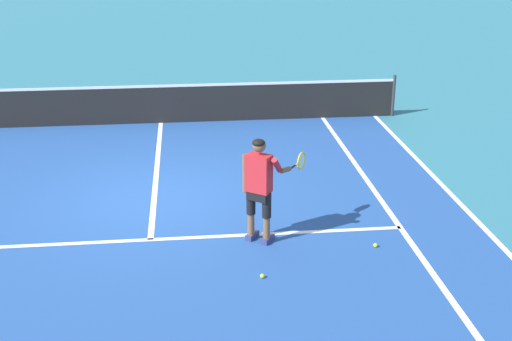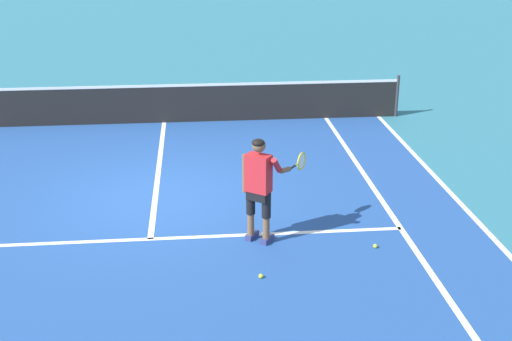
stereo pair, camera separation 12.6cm
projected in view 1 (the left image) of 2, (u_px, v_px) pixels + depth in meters
The scene contains 10 objects.
ground_plane at pixel (154, 198), 12.10m from camera, with size 80.00×80.00×0.00m, color teal.
court_inner_surface at pixel (153, 212), 11.53m from camera, with size 10.98×11.05×0.00m, color #234C93.
line_service at pixel (150, 240), 10.53m from camera, with size 8.23×0.10×0.01m, color white.
line_centre_service at pixel (157, 168), 13.50m from camera, with size 0.10×6.40×0.01m, color white.
line_singles_right at pixel (382, 201), 11.94m from camera, with size 0.10×10.65×0.01m, color white.
line_doubles_right at pixel (455, 198), 12.08m from camera, with size 0.10×10.65×0.01m, color white.
tennis_net at pixel (160, 104), 16.28m from camera, with size 11.96×0.08×1.07m.
tennis_player at pixel (260, 183), 10.16m from camera, with size 1.09×0.86×1.71m.
tennis_ball_near_feet at pixel (375, 245), 10.29m from camera, with size 0.07×0.07×0.07m, color #CCE02D.
tennis_ball_by_baseline at pixel (262, 276), 9.41m from camera, with size 0.07×0.07×0.07m, color #CCE02D.
Camera 1 is at (0.66, -11.24, 4.85)m, focal length 46.24 mm.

